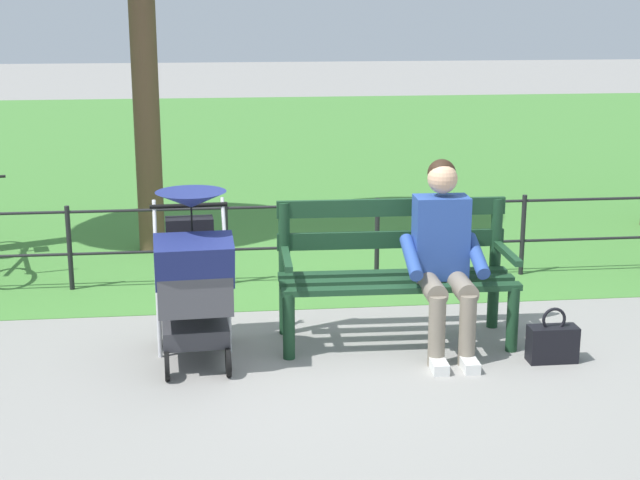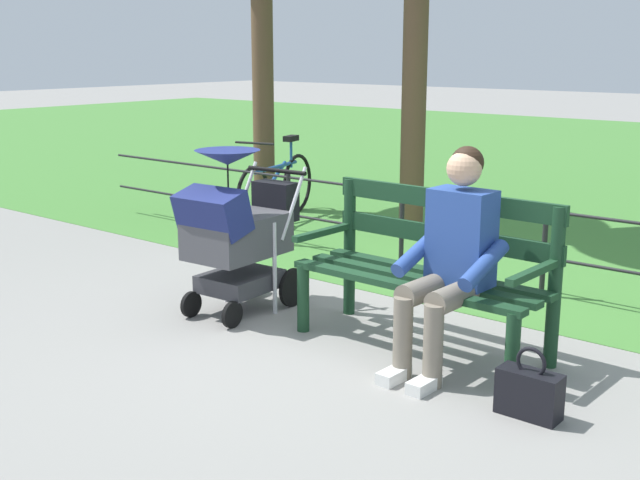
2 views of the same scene
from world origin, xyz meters
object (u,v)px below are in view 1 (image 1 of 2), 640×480
(stroller, at_px, (193,275))
(handbag, at_px, (552,343))
(person_on_bench, at_px, (444,252))
(park_bench, at_px, (395,266))

(stroller, height_order, handbag, stroller)
(person_on_bench, distance_m, handbag, 0.92)
(stroller, xyz_separation_m, handbag, (-2.31, 0.26, -0.47))
(handbag, bearing_deg, stroller, -6.39)
(park_bench, xyz_separation_m, stroller, (1.37, 0.29, 0.07))
(park_bench, height_order, handbag, park_bench)
(person_on_bench, relative_size, handbag, 3.45)
(person_on_bench, bearing_deg, handbag, 154.05)
(stroller, bearing_deg, park_bench, -168.13)
(person_on_bench, bearing_deg, stroller, 2.23)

